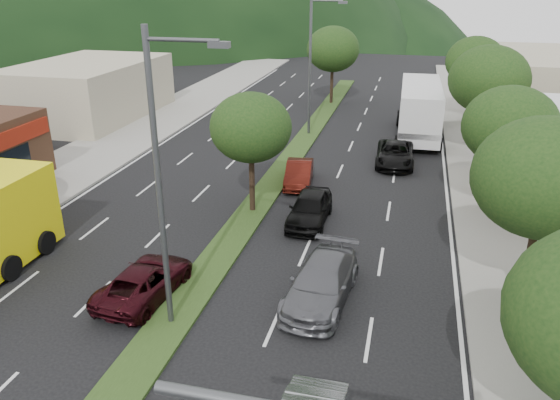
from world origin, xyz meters
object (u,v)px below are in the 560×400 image
(tree_r_c, at_px, (510,126))
(car_queue_c, at_px, (299,173))
(tree_med_far, at_px, (333,49))
(tree_r_d, at_px, (489,80))
(streetlight_mid, at_px, (313,60))
(motorhome, at_px, (420,109))
(tree_r_e, at_px, (475,61))
(car_queue_d, at_px, (395,154))
(suv_maroon, at_px, (145,281))
(tree_r_b, at_px, (545,178))
(car_queue_a, at_px, (310,208))
(streetlight_near, at_px, (164,173))
(tree_med_near, at_px, (251,128))
(car_queue_b, at_px, (321,282))

(tree_r_c, distance_m, car_queue_c, 11.51)
(tree_r_c, bearing_deg, tree_med_far, 116.57)
(tree_r_d, xyz_separation_m, car_queue_c, (-10.50, -7.62, -4.50))
(streetlight_mid, height_order, motorhome, streetlight_mid)
(car_queue_c, bearing_deg, tree_r_e, 51.79)
(tree_r_c, distance_m, car_queue_d, 9.95)
(tree_r_c, bearing_deg, suv_maroon, -142.20)
(tree_med_far, distance_m, motorhome, 12.82)
(tree_r_d, relative_size, motorhome, 0.71)
(tree_r_b, bearing_deg, tree_med_far, 110.56)
(car_queue_a, bearing_deg, car_queue_c, 107.47)
(streetlight_near, relative_size, streetlight_mid, 1.00)
(tree_med_far, relative_size, streetlight_mid, 0.69)
(streetlight_mid, distance_m, car_queue_d, 9.88)
(tree_r_d, xyz_separation_m, streetlight_near, (-11.79, -22.00, 0.40))
(tree_r_d, xyz_separation_m, suv_maroon, (-13.65, -20.59, -4.54))
(tree_med_near, relative_size, car_queue_b, 1.16)
(tree_med_near, height_order, streetlight_mid, streetlight_mid)
(tree_med_near, distance_m, streetlight_mid, 15.05)
(tree_r_b, height_order, car_queue_c, tree_r_b)
(car_queue_d, bearing_deg, streetlight_near, -110.40)
(car_queue_b, bearing_deg, streetlight_mid, 106.70)
(tree_med_near, relative_size, motorhome, 0.60)
(car_queue_d, bearing_deg, suv_maroon, -116.81)
(streetlight_near, distance_m, suv_maroon, 5.46)
(streetlight_mid, bearing_deg, motorhome, 10.52)
(tree_r_d, xyz_separation_m, tree_med_far, (-12.00, 14.00, -0.17))
(tree_r_d, bearing_deg, car_queue_b, -110.39)
(tree_r_c, xyz_separation_m, tree_med_near, (-12.00, -2.00, -0.32))
(tree_r_c, xyz_separation_m, tree_med_far, (-12.00, 24.00, 0.26))
(tree_r_e, relative_size, car_queue_b, 1.29)
(tree_r_c, height_order, tree_med_near, tree_r_c)
(car_queue_a, bearing_deg, streetlight_mid, 100.29)
(tree_r_b, xyz_separation_m, tree_r_c, (0.00, 8.00, -0.29))
(car_queue_d, bearing_deg, tree_r_c, -56.20)
(tree_med_far, bearing_deg, tree_med_near, -90.00)
(tree_r_b, height_order, tree_med_near, tree_r_b)
(car_queue_b, bearing_deg, car_queue_d, 88.60)
(tree_r_b, xyz_separation_m, car_queue_d, (-5.30, 15.38, -4.34))
(tree_r_b, bearing_deg, tree_r_d, 90.00)
(tree_r_c, height_order, tree_med_far, tree_med_far)
(tree_r_b, distance_m, car_queue_a, 11.25)
(tree_r_d, height_order, motorhome, tree_r_d)
(tree_r_d, height_order, tree_med_near, tree_r_d)
(suv_maroon, bearing_deg, tree_med_near, -95.43)
(tree_r_b, height_order, tree_r_c, tree_r_b)
(suv_maroon, xyz_separation_m, car_queue_a, (4.75, 7.97, 0.12))
(streetlight_mid, distance_m, motorhome, 8.70)
(tree_r_d, bearing_deg, streetlight_near, -118.20)
(tree_r_e, distance_m, streetlight_near, 34.11)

